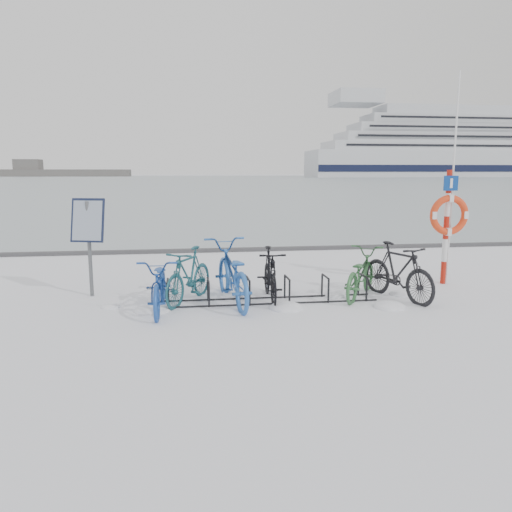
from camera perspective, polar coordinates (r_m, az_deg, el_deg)
name	(u,v)px	position (r m, az deg, el deg)	size (l,w,h in m)	color
ground	(268,302)	(9.17, 1.34, -5.24)	(900.00, 900.00, 0.00)	white
ice_sheet	(190,179)	(163.77, -7.53, 8.71)	(400.00, 298.00, 0.02)	#9EACB3
quay_edge	(236,250)	(14.90, -2.31, 0.72)	(400.00, 0.25, 0.10)	#3F3F42
bike_rack	(268,292)	(9.13, 1.35, -4.14)	(4.00, 0.48, 0.46)	black
info_board	(88,226)	(9.83, -18.65, 3.24)	(0.66, 0.39, 1.86)	#595B5E
lifebuoy_station	(449,215)	(11.09, 21.16, 4.35)	(0.84, 0.23, 4.34)	#AD1B0D
cruise_ferry	(455,150)	(240.18, 21.75, 11.18)	(131.00, 24.72, 43.04)	silver
bike_0	(160,282)	(8.68, -10.88, -2.96)	(0.65, 1.86, 0.97)	#1E479A
bike_1	(189,274)	(9.17, -7.71, -2.03)	(0.48, 1.71, 1.03)	#1B4E57
bike_2	(231,271)	(8.99, -2.83, -1.74)	(0.77, 2.22, 1.16)	#2A60B2
bike_3	(270,273)	(9.24, 1.63, -1.93)	(0.47, 1.67, 1.00)	black
bike_4	(360,272)	(9.68, 11.83, -1.75)	(0.63, 1.82, 0.95)	#316537
bike_5	(398,270)	(9.66, 15.93, -1.53)	(0.51, 1.81, 1.09)	black
snow_drifts	(273,304)	(9.02, 1.90, -5.49)	(5.80, 1.81, 0.22)	white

